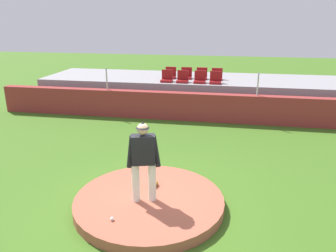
% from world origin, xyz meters
% --- Properties ---
extents(ground_plane, '(60.00, 60.00, 0.00)m').
position_xyz_m(ground_plane, '(0.00, 0.00, 0.00)').
color(ground_plane, '#3D671D').
extents(pitchers_mound, '(3.27, 3.27, 0.22)m').
position_xyz_m(pitchers_mound, '(0.00, 0.00, 0.11)').
color(pitchers_mound, '#A5563F').
rests_on(pitchers_mound, ground_plane).
extents(pitcher, '(0.72, 0.37, 1.77)m').
position_xyz_m(pitcher, '(-0.08, -0.11, 1.25)').
color(pitcher, white).
rests_on(pitcher, pitchers_mound).
extents(baseball, '(0.07, 0.07, 0.07)m').
position_xyz_m(baseball, '(-0.50, -0.97, 0.26)').
color(baseball, white).
rests_on(baseball, pitchers_mound).
extents(fielding_glove, '(0.26, 0.34, 0.11)m').
position_xyz_m(fielding_glove, '(-0.01, 0.51, 0.28)').
color(fielding_glove, brown).
rests_on(fielding_glove, pitchers_mound).
extents(brick_barrier, '(15.94, 0.40, 1.12)m').
position_xyz_m(brick_barrier, '(0.00, 6.57, 0.56)').
color(brick_barrier, maroon).
rests_on(brick_barrier, ground_plane).
extents(fence_post_left, '(0.06, 0.06, 0.90)m').
position_xyz_m(fence_post_left, '(-3.33, 6.57, 1.57)').
color(fence_post_left, silver).
rests_on(fence_post_left, brick_barrier).
extents(fence_post_right, '(0.06, 0.06, 0.90)m').
position_xyz_m(fence_post_right, '(2.67, 6.57, 1.57)').
color(fence_post_right, silver).
rests_on(fence_post_right, brick_barrier).
extents(bleacher_platform, '(13.80, 3.47, 1.30)m').
position_xyz_m(bleacher_platform, '(0.00, 9.00, 0.65)').
color(bleacher_platform, gray).
rests_on(bleacher_platform, ground_plane).
extents(stadium_chair_0, '(0.48, 0.44, 0.50)m').
position_xyz_m(stadium_chair_0, '(-1.05, 7.79, 1.46)').
color(stadium_chair_0, maroon).
rests_on(stadium_chair_0, bleacher_platform).
extents(stadium_chair_1, '(0.48, 0.44, 0.50)m').
position_xyz_m(stadium_chair_1, '(-0.37, 7.77, 1.46)').
color(stadium_chair_1, maroon).
rests_on(stadium_chair_1, bleacher_platform).
extents(stadium_chair_2, '(0.48, 0.44, 0.50)m').
position_xyz_m(stadium_chair_2, '(0.37, 7.80, 1.46)').
color(stadium_chair_2, maroon).
rests_on(stadium_chair_2, bleacher_platform).
extents(stadium_chair_3, '(0.48, 0.44, 0.50)m').
position_xyz_m(stadium_chair_3, '(1.03, 7.78, 1.46)').
color(stadium_chair_3, maroon).
rests_on(stadium_chair_3, bleacher_platform).
extents(stadium_chair_4, '(0.48, 0.44, 0.50)m').
position_xyz_m(stadium_chair_4, '(-1.05, 8.68, 1.46)').
color(stadium_chair_4, maroon).
rests_on(stadium_chair_4, bleacher_platform).
extents(stadium_chair_5, '(0.48, 0.44, 0.50)m').
position_xyz_m(stadium_chair_5, '(-0.32, 8.69, 1.46)').
color(stadium_chair_5, maroon).
rests_on(stadium_chair_5, bleacher_platform).
extents(stadium_chair_6, '(0.48, 0.44, 0.50)m').
position_xyz_m(stadium_chair_6, '(0.37, 8.72, 1.46)').
color(stadium_chair_6, maroon).
rests_on(stadium_chair_6, bleacher_platform).
extents(stadium_chair_7, '(0.48, 0.44, 0.50)m').
position_xyz_m(stadium_chair_7, '(1.05, 8.69, 1.46)').
color(stadium_chair_7, maroon).
rests_on(stadium_chair_7, bleacher_platform).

